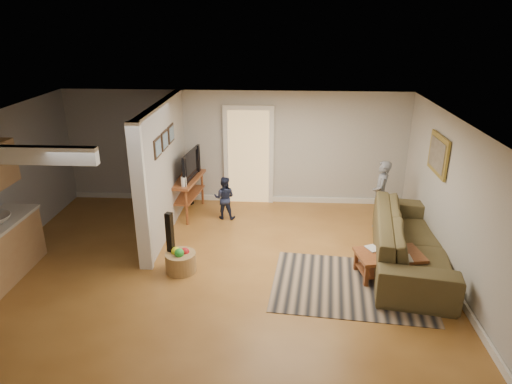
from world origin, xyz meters
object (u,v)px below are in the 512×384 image
(toddler, at_px, (225,218))
(sofa, at_px, (408,263))
(child, at_px, (377,225))
(speaker_left, at_px, (170,241))
(speaker_right, at_px, (190,182))
(tv_console, at_px, (187,181))
(toy_basket, at_px, (181,261))
(coffee_table, at_px, (390,258))

(toddler, bearing_deg, sofa, 158.02)
(child, xyz_separation_m, toddler, (-3.14, 0.15, 0.00))
(sofa, distance_m, child, 1.54)
(speaker_left, relative_size, speaker_right, 0.96)
(tv_console, bearing_deg, speaker_right, 103.89)
(sofa, distance_m, toy_basket, 3.87)
(speaker_left, distance_m, toddler, 2.23)
(coffee_table, distance_m, toy_basket, 3.42)
(coffee_table, height_order, child, child)
(tv_console, distance_m, speaker_right, 0.55)
(speaker_right, bearing_deg, coffee_table, -17.10)
(toddler, bearing_deg, toy_basket, 82.29)
(tv_console, height_order, toy_basket, tv_console)
(speaker_left, bearing_deg, speaker_right, 112.86)
(toy_basket, bearing_deg, coffee_table, 1.10)
(sofa, bearing_deg, speaker_right, 70.03)
(coffee_table, relative_size, speaker_left, 1.13)
(toddler, bearing_deg, tv_console, -9.07)
(toy_basket, height_order, child, child)
(speaker_right, bearing_deg, toddler, -19.99)
(speaker_left, bearing_deg, child, 45.12)
(tv_console, height_order, toddler, tv_console)
(sofa, relative_size, coffee_table, 2.61)
(sofa, height_order, coffee_table, coffee_table)
(coffee_table, bearing_deg, sofa, 44.15)
(tv_console, bearing_deg, speaker_left, -78.94)
(speaker_right, bearing_deg, tv_console, -63.84)
(toy_basket, bearing_deg, child, 29.07)
(child, relative_size, toddler, 1.49)
(speaker_left, xyz_separation_m, toy_basket, (0.17, -0.08, -0.32))
(toy_basket, xyz_separation_m, child, (3.60, 2.00, -0.19))
(tv_console, relative_size, speaker_left, 1.31)
(sofa, distance_m, tv_console, 4.63)
(speaker_left, bearing_deg, tv_console, 112.34)
(speaker_right, relative_size, toddler, 1.16)
(speaker_left, distance_m, toy_basket, 0.37)
(coffee_table, height_order, speaker_right, speaker_right)
(sofa, xyz_separation_m, toddler, (-3.37, 1.68, 0.00))
(tv_console, relative_size, child, 0.98)
(tv_console, xyz_separation_m, speaker_right, (-0.06, 0.51, -0.20))
(sofa, height_order, toy_basket, toy_basket)
(speaker_left, bearing_deg, toddler, 91.14)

